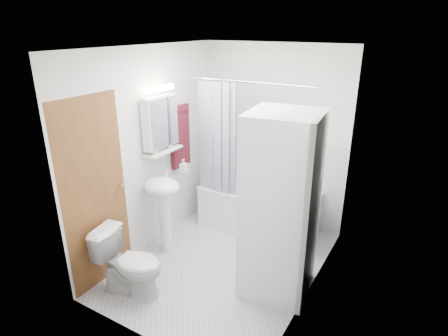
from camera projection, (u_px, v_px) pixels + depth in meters
The scene contains 20 objects.
floor at pixel (224, 263), 4.35m from camera, with size 2.60×2.60×0.00m, color silver.
room_walls at pixel (224, 141), 3.82m from camera, with size 2.60×2.60×2.60m.
wainscot at pixel (236, 207), 4.37m from camera, with size 1.98×2.58×2.58m.
door at pixel (121, 184), 4.00m from camera, with size 0.05×2.00×2.00m.
bathtub at pixel (259, 208), 4.98m from camera, with size 1.51×0.71×0.58m.
tub_spout at pixel (285, 162), 4.94m from camera, with size 0.04×0.04×0.12m, color silver.
curtain_rod at pixel (252, 82), 4.13m from camera, with size 0.02×0.02×1.69m, color silver.
shower_curtain at pixel (217, 141), 4.62m from camera, with size 0.55×0.02×1.45m.
sink at pixel (163, 198), 4.36m from camera, with size 0.44×0.37×1.04m.
medicine_cabinet at pixel (160, 121), 4.30m from camera, with size 0.13×0.50×0.71m.
shelf at pixel (163, 151), 4.42m from camera, with size 0.18×0.54×0.03m, color silver.
shower_caddy at pixel (289, 145), 4.82m from camera, with size 0.22×0.06×0.02m, color silver.
towel at pixel (180, 135), 4.74m from camera, with size 0.07×0.34×0.81m.
washer_dryer at pixel (280, 207), 3.64m from camera, with size 0.75×0.74×1.88m.
toilet at pixel (130, 263), 3.77m from camera, with size 0.39×0.70×0.69m, color white.
soap_pump at pixel (184, 169), 4.55m from camera, with size 0.08×0.17×0.08m, color gray.
shelf_bottle at pixel (155, 151), 4.28m from camera, with size 0.07×0.18×0.07m, color gray.
shelf_cup at pixel (169, 143), 4.49m from camera, with size 0.10×0.09×0.10m, color gray.
shampoo_a at pixel (297, 140), 4.74m from camera, with size 0.13×0.17×0.13m, color gray.
shampoo_b at pixel (306, 143), 4.69m from camera, with size 0.08×0.21×0.08m, color #27639E.
Camera 1 is at (1.86, -3.15, 2.61)m, focal length 30.00 mm.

